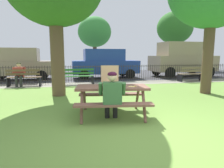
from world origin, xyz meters
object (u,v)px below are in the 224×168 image
pizza_slice_on_table (133,86)px  far_tree_midleft (95,32)px  picnic_table_foreground (112,93)px  pizza_box_open (110,81)px  parked_car_left (105,63)px  adult_at_table (112,95)px  park_bench_left (24,78)px  park_bench_right (191,74)px  parked_car_far_left (20,64)px  park_bench_center (78,77)px  far_tree_center (175,28)px  parked_car_center (183,58)px  person_on_park_bench (19,73)px

pizza_slice_on_table → far_tree_midleft: bearing=87.2°
picnic_table_foreground → pizza_box_open: size_ratio=3.79×
picnic_table_foreground → parked_car_left: bearing=82.2°
adult_at_table → park_bench_left: (-3.32, 6.01, -0.24)m
park_bench_right → parked_car_far_left: (-10.15, 2.66, 0.59)m
park_bench_center → far_tree_center: (11.09, 10.30, 4.16)m
park_bench_center → parked_car_far_left: 4.44m
pizza_box_open → pizza_slice_on_table: size_ratio=2.59×
parked_car_far_left → parked_car_center: bearing=0.0°
picnic_table_foreground → adult_at_table: adult_at_table is taller
picnic_table_foreground → adult_at_table: (-0.10, -0.49, 0.06)m
park_bench_left → park_bench_center: 2.69m
person_on_park_bench → pizza_box_open: bearing=-56.7°
adult_at_table → picnic_table_foreground: bearing=78.5°
parked_car_far_left → adult_at_table: bearing=-64.6°
pizza_slice_on_table → adult_at_table: 0.70m
pizza_slice_on_table → park_bench_left: park_bench_left is taller
park_bench_center → picnic_table_foreground: bearing=-82.5°
pizza_box_open → person_on_park_bench: size_ratio=0.44×
parked_car_far_left → far_tree_midleft: 9.85m
pizza_slice_on_table → pizza_box_open: bearing=158.3°
adult_at_table → park_bench_center: (-0.63, 6.01, -0.24)m
pizza_slice_on_table → park_bench_center: park_bench_center is taller
adult_at_table → park_bench_center: bearing=95.9°
picnic_table_foreground → parked_car_far_left: size_ratio=0.50×
pizza_slice_on_table → far_tree_midleft: far_tree_midleft is taller
park_bench_right → person_on_park_bench: (-9.56, 0.02, 0.24)m
adult_at_table → pizza_box_open: bearing=83.3°
pizza_slice_on_table → parked_car_left: parked_car_left is taller
pizza_box_open → far_tree_midleft: far_tree_midleft is taller
parked_car_far_left → parked_car_left: (5.34, -0.00, -0.01)m
picnic_table_foreground → far_tree_center: 19.33m
park_bench_center → far_tree_midleft: far_tree_midleft is taller
pizza_box_open → far_tree_midleft: size_ratio=0.09×
adult_at_table → parked_car_far_left: (-4.13, 8.68, 0.35)m
far_tree_center → adult_at_table: bearing=-122.7°
pizza_box_open → park_bench_center: bearing=97.2°
park_bench_center → parked_car_center: bearing=19.2°
parked_car_far_left → parked_car_left: 5.34m
park_bench_center → park_bench_right: same height
picnic_table_foreground → parked_car_left: (1.12, 8.18, 0.41)m
park_bench_right → parked_car_far_left: size_ratio=0.41×
adult_at_table → person_on_park_bench: 6.99m
far_tree_midleft → person_on_park_bench: bearing=-115.5°
adult_at_table → park_bench_right: bearing=44.9°
adult_at_table → far_tree_center: 19.77m
parked_car_center → parked_car_left: bearing=-180.0°
parked_car_center → pizza_slice_on_table: bearing=-127.7°
pizza_slice_on_table → adult_at_table: (-0.60, -0.34, -0.12)m
park_bench_right → parked_car_far_left: bearing=165.3°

